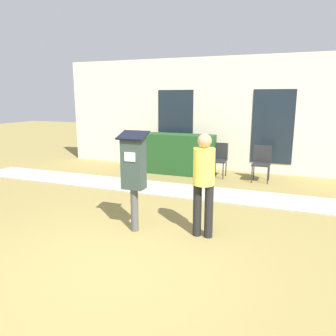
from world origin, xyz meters
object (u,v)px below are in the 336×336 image
object	(u,v)px
outdoor_chair_middle	(219,157)
outdoor_chair_left	(179,154)
parking_meter	(134,169)
outdoor_chair_right	(262,160)
person_standing	(204,177)

from	to	relation	value
outdoor_chair_middle	outdoor_chair_left	bearing A→B (deg)	176.04
parking_meter	outdoor_chair_right	xyz separation A→B (m)	(1.55, 4.02, -0.49)
parking_meter	outdoor_chair_left	world-z (taller)	parking_meter
outdoor_chair_right	outdoor_chair_left	bearing A→B (deg)	-163.23
outdoor_chair_left	outdoor_chair_middle	size ratio (longest dim) A/B	1.00
parking_meter	person_standing	size ratio (longest dim) A/B	1.01
outdoor_chair_left	outdoor_chair_middle	distance (m)	1.12
person_standing	outdoor_chair_left	size ratio (longest dim) A/B	1.76
person_standing	outdoor_chair_middle	world-z (taller)	person_standing
person_standing	outdoor_chair_middle	xyz separation A→B (m)	(-0.64, 3.92, -0.40)
person_standing	outdoor_chair_left	distance (m)	4.31
outdoor_chair_right	person_standing	bearing A→B (deg)	-78.29
outdoor_chair_left	outdoor_chair_middle	bearing A→B (deg)	16.82
person_standing	outdoor_chair_right	size ratio (longest dim) A/B	1.76
person_standing	outdoor_chair_middle	bearing A→B (deg)	65.92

